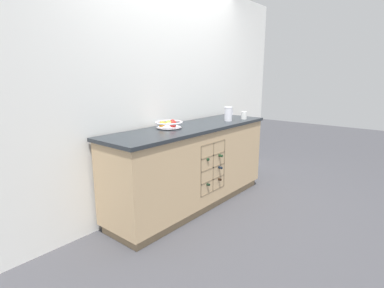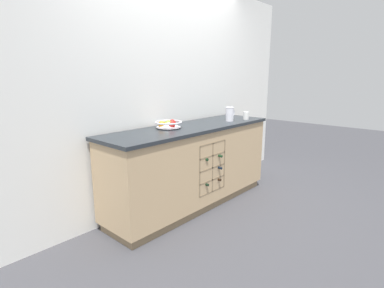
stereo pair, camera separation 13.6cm
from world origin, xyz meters
TOP-DOWN VIEW (x-y plane):
  - ground_plane at (0.00, 0.00)m, footprint 14.00×14.00m
  - back_wall at (0.00, 0.35)m, footprint 4.55×0.06m
  - kitchen_island at (0.00, -0.00)m, footprint 2.19×0.63m
  - fruit_bowl at (-0.27, 0.09)m, footprint 0.29×0.29m
  - white_pitcher at (0.57, -0.10)m, footprint 0.15×0.10m
  - ceramic_mug at (0.83, -0.17)m, footprint 0.11×0.07m

SIDE VIEW (x-z plane):
  - ground_plane at x=0.00m, z-range 0.00..0.00m
  - kitchen_island at x=0.00m, z-range 0.01..0.93m
  - fruit_bowl at x=-0.27m, z-range 0.93..1.01m
  - ceramic_mug at x=0.83m, z-range 0.93..1.02m
  - white_pitcher at x=0.57m, z-range 0.93..1.10m
  - back_wall at x=0.00m, z-range 0.00..2.55m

